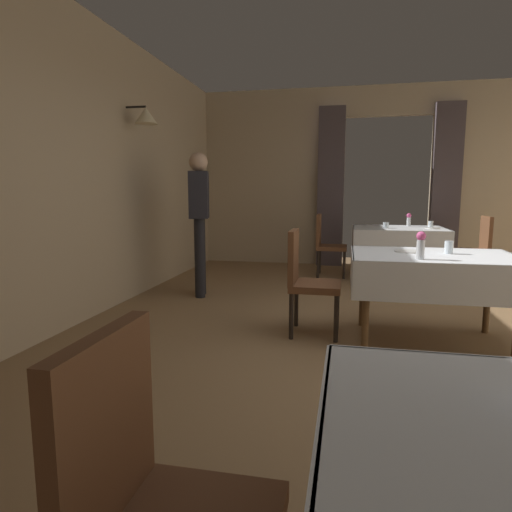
% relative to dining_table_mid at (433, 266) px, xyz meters
% --- Properties ---
extents(ground, '(10.08, 10.08, 0.00)m').
position_rel_dining_table_mid_xyz_m(ground, '(-0.08, -0.21, -0.65)').
color(ground, olive).
extents(wall_left, '(0.49, 8.40, 3.00)m').
position_rel_dining_table_mid_xyz_m(wall_left, '(-3.27, -0.21, 0.86)').
color(wall_left, tan).
rests_on(wall_left, ground).
extents(wall_back, '(6.40, 0.27, 3.00)m').
position_rel_dining_table_mid_xyz_m(wall_back, '(-0.08, 3.96, 0.87)').
color(wall_back, tan).
rests_on(wall_back, ground).
extents(dining_table_mid, '(1.32, 0.96, 0.75)m').
position_rel_dining_table_mid_xyz_m(dining_table_mid, '(0.00, 0.00, 0.00)').
color(dining_table_mid, brown).
rests_on(dining_table_mid, ground).
extents(dining_table_far, '(1.29, 1.04, 0.75)m').
position_rel_dining_table_mid_xyz_m(dining_table_far, '(0.03, 2.82, 0.00)').
color(dining_table_far, brown).
rests_on(dining_table_far, ground).
extents(chair_near_left, '(0.44, 0.44, 0.93)m').
position_rel_dining_table_mid_xyz_m(chair_near_left, '(-1.15, -2.92, -0.13)').
color(chair_near_left, black).
rests_on(chair_near_left, ground).
extents(chair_mid_left, '(0.44, 0.44, 0.93)m').
position_rel_dining_table_mid_xyz_m(chair_mid_left, '(-1.05, 0.03, -0.13)').
color(chair_mid_left, black).
rests_on(chair_mid_left, ground).
extents(chair_far_right, '(0.44, 0.44, 0.93)m').
position_rel_dining_table_mid_xyz_m(chair_far_right, '(1.06, 2.75, -0.13)').
color(chair_far_right, black).
rests_on(chair_far_right, ground).
extents(chair_far_left, '(0.44, 0.44, 0.93)m').
position_rel_dining_table_mid_xyz_m(chair_far_left, '(-1.00, 2.82, -0.13)').
color(chair_far_left, black).
rests_on(chair_far_left, ground).
extents(flower_vase_mid, '(0.07, 0.07, 0.21)m').
position_rel_dining_table_mid_xyz_m(flower_vase_mid, '(-0.15, -0.31, 0.22)').
color(flower_vase_mid, silver).
rests_on(flower_vase_mid, dining_table_mid).
extents(glass_mid_b, '(0.07, 0.07, 0.11)m').
position_rel_dining_table_mid_xyz_m(glass_mid_b, '(0.13, 0.06, 0.16)').
color(glass_mid_b, silver).
rests_on(glass_mid_b, dining_table_mid).
extents(plate_mid_c, '(0.22, 0.22, 0.01)m').
position_rel_dining_table_mid_xyz_m(plate_mid_c, '(-0.19, 0.11, 0.11)').
color(plate_mid_c, white).
rests_on(plate_mid_c, dining_table_mid).
extents(flower_vase_far, '(0.07, 0.07, 0.19)m').
position_rel_dining_table_mid_xyz_m(flower_vase_far, '(0.20, 3.15, 0.21)').
color(flower_vase_far, silver).
rests_on(flower_vase_far, dining_table_far).
extents(glass_far_b, '(0.08, 0.08, 0.08)m').
position_rel_dining_table_mid_xyz_m(glass_far_b, '(-0.16, 2.70, 0.14)').
color(glass_far_b, silver).
rests_on(glass_far_b, dining_table_far).
extents(plate_far_c, '(0.20, 0.20, 0.01)m').
position_rel_dining_table_mid_xyz_m(plate_far_c, '(0.47, 2.74, 0.11)').
color(plate_far_c, white).
rests_on(plate_far_c, dining_table_far).
extents(glass_far_d, '(0.07, 0.07, 0.09)m').
position_rel_dining_table_mid_xyz_m(glass_far_d, '(0.49, 3.00, 0.15)').
color(glass_far_d, silver).
rests_on(glass_far_d, dining_table_far).
extents(person_waiter_by_doorway, '(0.30, 0.40, 1.72)m').
position_rel_dining_table_mid_xyz_m(person_waiter_by_doorway, '(-2.44, 1.22, 0.38)').
color(person_waiter_by_doorway, black).
rests_on(person_waiter_by_doorway, ground).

